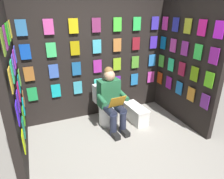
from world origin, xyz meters
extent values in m
plane|color=#9E998E|center=(0.00, 0.00, 0.00)|extent=(30.00, 30.00, 0.00)
cube|color=black|center=(0.00, -1.70, 1.16)|extent=(3.04, 0.10, 2.32)
cube|color=green|center=(1.28, -1.62, 0.69)|extent=(0.17, 0.01, 0.26)
cube|color=#16BCC0|center=(0.86, -1.62, 0.69)|extent=(0.17, 0.01, 0.26)
cube|color=#40AFC7|center=(0.43, -1.62, 0.69)|extent=(0.17, 0.01, 0.26)
cube|color=#49E0CB|center=(0.00, -1.62, 0.69)|extent=(0.17, 0.01, 0.26)
cube|color=#6A25AB|center=(-0.43, -1.62, 0.69)|extent=(0.17, 0.01, 0.26)
cube|color=#267DC9|center=(-0.86, -1.62, 0.69)|extent=(0.17, 0.01, 0.26)
cube|color=#D945BA|center=(-1.28, -1.62, 0.69)|extent=(0.17, 0.01, 0.26)
cube|color=#B0662B|center=(1.28, -1.62, 1.08)|extent=(0.17, 0.01, 0.26)
cube|color=#4067CB|center=(0.86, -1.62, 1.08)|extent=(0.17, 0.01, 0.26)
cube|color=#1F64A6|center=(0.43, -1.62, 1.08)|extent=(0.17, 0.01, 0.26)
cube|color=#B72EA9|center=(0.00, -1.62, 1.08)|extent=(0.17, 0.01, 0.26)
cube|color=#96CB24|center=(-0.43, -1.62, 1.08)|extent=(0.17, 0.01, 0.26)
cube|color=#5BAB35|center=(-0.86, -1.62, 1.08)|extent=(0.17, 0.01, 0.26)
cube|color=#3183DD|center=(-1.28, -1.62, 1.08)|extent=(0.17, 0.01, 0.26)
cube|color=blue|center=(1.28, -1.62, 1.48)|extent=(0.17, 0.01, 0.26)
cube|color=#41D96F|center=(0.86, -1.62, 1.48)|extent=(0.17, 0.01, 0.26)
cube|color=#B99F0D|center=(0.43, -1.62, 1.48)|extent=(0.17, 0.01, 0.26)
cube|color=#49C3DA|center=(0.00, -1.62, 1.48)|extent=(0.17, 0.01, 0.26)
cube|color=#D3813C|center=(-0.43, -1.62, 1.48)|extent=(0.17, 0.01, 0.26)
cube|color=maroon|center=(-0.86, -1.62, 1.48)|extent=(0.17, 0.01, 0.26)
cube|color=#4F2DCE|center=(-1.28, -1.62, 1.48)|extent=(0.17, 0.01, 0.26)
cube|color=#3376B9|center=(1.28, -1.62, 1.87)|extent=(0.17, 0.01, 0.26)
cube|color=#E04CA7|center=(0.86, -1.62, 1.87)|extent=(0.17, 0.01, 0.26)
cube|color=yellow|center=(0.43, -1.62, 1.87)|extent=(0.17, 0.01, 0.26)
cube|color=#8E2F67|center=(0.00, -1.62, 1.87)|extent=(0.17, 0.01, 0.26)
cube|color=#4BE73C|center=(-0.43, -1.62, 1.87)|extent=(0.17, 0.01, 0.26)
cube|color=#34DB5A|center=(-0.86, -1.62, 1.87)|extent=(0.17, 0.01, 0.26)
cube|color=#4235C8|center=(-1.28, -1.62, 1.87)|extent=(0.17, 0.01, 0.26)
cube|color=black|center=(-1.52, -0.83, 1.16)|extent=(0.10, 1.65, 2.32)
cube|color=#B43E0F|center=(-1.44, -1.48, 0.69)|extent=(0.01, 0.17, 0.26)
cube|color=#971F98|center=(-1.44, -1.16, 0.69)|extent=(0.01, 0.17, 0.26)
cube|color=blue|center=(-1.44, -0.83, 0.69)|extent=(0.01, 0.17, 0.26)
cube|color=orange|center=(-1.44, -0.50, 0.69)|extent=(0.01, 0.17, 0.26)
cube|color=#752994|center=(-1.44, -0.17, 0.69)|extent=(0.01, 0.17, 0.26)
cube|color=#55B534|center=(-1.44, -1.48, 1.08)|extent=(0.01, 0.17, 0.26)
cube|color=#33EE98|center=(-1.44, -1.16, 1.08)|extent=(0.01, 0.17, 0.26)
cube|color=#A51D42|center=(-1.44, -0.83, 1.08)|extent=(0.01, 0.17, 0.26)
cube|color=#73A815|center=(-1.44, -0.50, 1.08)|extent=(0.01, 0.17, 0.26)
cube|color=#65D921|center=(-1.44, -0.17, 1.08)|extent=(0.01, 0.17, 0.26)
cube|color=#096D9B|center=(-1.44, -1.48, 1.48)|extent=(0.01, 0.17, 0.26)
cube|color=#D344B3|center=(-1.44, -1.16, 1.48)|extent=(0.01, 0.17, 0.26)
cube|color=purple|center=(-1.44, -0.83, 1.48)|extent=(0.01, 0.17, 0.26)
cube|color=#39E353|center=(-1.44, -0.50, 1.48)|extent=(0.01, 0.17, 0.26)
cube|color=purple|center=(-1.44, -0.17, 1.48)|extent=(0.01, 0.17, 0.26)
cube|color=#F039A1|center=(-1.44, -1.48, 1.87)|extent=(0.01, 0.17, 0.26)
cube|color=#2F33B8|center=(-1.44, -1.16, 1.87)|extent=(0.01, 0.17, 0.26)
cube|color=gold|center=(-1.44, -0.83, 1.87)|extent=(0.01, 0.17, 0.26)
cube|color=#EB1D95|center=(-1.44, -0.50, 1.87)|extent=(0.01, 0.17, 0.26)
cube|color=#D522F1|center=(-1.44, -0.17, 1.87)|extent=(0.01, 0.17, 0.26)
cube|color=black|center=(1.52, -0.83, 1.16)|extent=(0.10, 1.65, 2.32)
cube|color=#C3E90C|center=(1.44, -0.17, 0.69)|extent=(0.01, 0.17, 0.26)
cube|color=#18916B|center=(1.44, -0.50, 0.69)|extent=(0.01, 0.17, 0.26)
cube|color=#4AB822|center=(1.44, -0.83, 0.69)|extent=(0.01, 0.17, 0.26)
cube|color=#0BC8D8|center=(1.44, -1.16, 0.69)|extent=(0.01, 0.17, 0.26)
cube|color=#A06434|center=(1.44, -1.48, 0.69)|extent=(0.01, 0.17, 0.26)
cube|color=#3E1FEA|center=(1.44, -0.17, 1.08)|extent=(0.01, 0.17, 0.26)
cube|color=#5321D8|center=(1.44, -0.50, 1.08)|extent=(0.01, 0.17, 0.26)
cube|color=#B41663|center=(1.44, -0.83, 1.08)|extent=(0.01, 0.17, 0.26)
cube|color=#0F878F|center=(1.44, -1.16, 1.08)|extent=(0.01, 0.17, 0.26)
cube|color=#65C744|center=(1.44, -1.48, 1.08)|extent=(0.01, 0.17, 0.26)
cube|color=gold|center=(1.44, -0.17, 1.48)|extent=(0.01, 0.17, 0.26)
cube|color=#2CD37F|center=(1.44, -0.50, 1.48)|extent=(0.01, 0.17, 0.26)
cube|color=#5A46DB|center=(1.44, -0.83, 1.48)|extent=(0.01, 0.17, 0.26)
cube|color=#AF2AC7|center=(1.44, -1.16, 1.48)|extent=(0.01, 0.17, 0.26)
cube|color=#5157F0|center=(1.44, -1.48, 1.48)|extent=(0.01, 0.17, 0.26)
cube|color=olive|center=(1.44, -0.17, 1.87)|extent=(0.01, 0.17, 0.26)
cube|color=#8D2F81|center=(1.44, -0.50, 1.87)|extent=(0.01, 0.17, 0.26)
cube|color=green|center=(1.44, -0.83, 1.87)|extent=(0.01, 0.17, 0.26)
cube|color=#5CAB28|center=(1.44, -1.16, 1.87)|extent=(0.01, 0.17, 0.26)
cube|color=yellow|center=(1.44, -1.48, 1.87)|extent=(0.01, 0.17, 0.26)
cylinder|color=white|center=(-0.05, -1.18, 0.20)|extent=(0.38, 0.38, 0.40)
cylinder|color=white|center=(-0.05, -1.18, 0.41)|extent=(0.41, 0.41, 0.02)
cube|color=white|center=(-0.03, -1.44, 0.58)|extent=(0.39, 0.21, 0.36)
cylinder|color=white|center=(-0.04, -1.35, 0.58)|extent=(0.39, 0.10, 0.39)
cube|color=#286B42|center=(-0.05, -1.15, 0.68)|extent=(0.42, 0.25, 0.52)
sphere|color=tan|center=(-0.06, -1.12, 1.04)|extent=(0.21, 0.21, 0.21)
sphere|color=olive|center=(-0.05, -1.15, 1.11)|extent=(0.17, 0.17, 0.17)
cylinder|color=#23283D|center=(-0.17, -0.96, 0.44)|extent=(0.18, 0.41, 0.15)
cylinder|color=#23283D|center=(0.03, -0.94, 0.44)|extent=(0.18, 0.41, 0.15)
cylinder|color=#23283D|center=(-0.18, -0.78, 0.21)|extent=(0.12, 0.12, 0.42)
cylinder|color=#23283D|center=(0.01, -0.76, 0.21)|extent=(0.12, 0.12, 0.42)
cube|color=black|center=(-0.19, -0.72, 0.04)|extent=(0.13, 0.27, 0.09)
cube|color=black|center=(0.01, -0.70, 0.04)|extent=(0.13, 0.27, 0.09)
cylinder|color=#286B42|center=(-0.29, -0.99, 0.66)|extent=(0.11, 0.32, 0.13)
cylinder|color=#286B42|center=(0.15, -0.95, 0.66)|extent=(0.11, 0.32, 0.13)
cube|color=orange|center=(-0.08, -0.81, 0.64)|extent=(0.31, 0.15, 0.23)
cube|color=white|center=(-0.60, -1.06, 0.15)|extent=(0.30, 0.61, 0.30)
cube|color=white|center=(-0.60, -1.06, 0.32)|extent=(0.31, 0.63, 0.03)
camera|label=1|loc=(1.20, 2.05, 2.19)|focal=31.86mm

